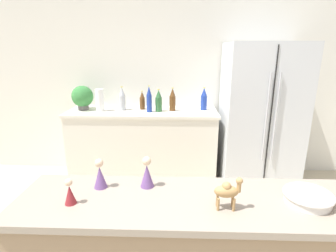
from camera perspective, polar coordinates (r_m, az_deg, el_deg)
The scene contains 16 objects.
wall_back at distance 3.59m, azimuth 0.74°, elevation 9.83°, with size 8.00×0.06×2.55m.
back_counter at distance 3.48m, azimuth -5.37°, elevation -4.12°, with size 1.88×0.63×0.94m.
refrigerator at distance 3.40m, azimuth 19.31°, elevation 1.81°, with size 0.89×0.76×1.76m.
potted_plant at distance 3.51m, azimuth -18.11°, elevation 6.03°, with size 0.27×0.27×0.31m.
paper_towel_roll at distance 3.38m, azimuth -14.62°, elevation 5.46°, with size 0.10×0.10×0.28m.
back_bottle_0 at distance 3.39m, azimuth -5.62°, elevation 5.54°, with size 0.07×0.07×0.24m.
back_bottle_1 at distance 3.25m, azimuth -2.05°, elevation 5.48°, with size 0.08×0.08×0.28m.
back_bottle_2 at distance 3.37m, azimuth 7.82°, elevation 5.80°, with size 0.08×0.08×0.29m.
back_bottle_3 at distance 3.37m, azimuth -9.96°, elevation 5.81°, with size 0.08×0.08×0.30m.
back_bottle_4 at distance 3.29m, azimuth 0.98°, elevation 5.73°, with size 0.08×0.08×0.29m.
back_bottle_5 at distance 3.23m, azimuth -4.13°, elevation 5.79°, with size 0.07×0.07×0.33m.
fruit_bowl at distance 1.49m, azimuth 28.16°, elevation -13.49°, with size 0.23×0.23×0.05m.
camel_figurine at distance 1.27m, azimuth 12.83°, elevation -13.56°, with size 0.13×0.06×0.16m.
wise_man_figurine_blue at distance 1.38m, azimuth -20.60°, elevation -13.51°, with size 0.06×0.06×0.13m.
wise_man_figurine_crimson at distance 1.44m, azimuth -4.60°, elevation -10.34°, with size 0.07×0.07×0.17m.
wise_man_figurine_purple at distance 1.48m, azimuth -14.59°, elevation -10.35°, with size 0.07×0.07×0.17m.
Camera 1 is at (0.08, -0.83, 1.68)m, focal length 28.00 mm.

